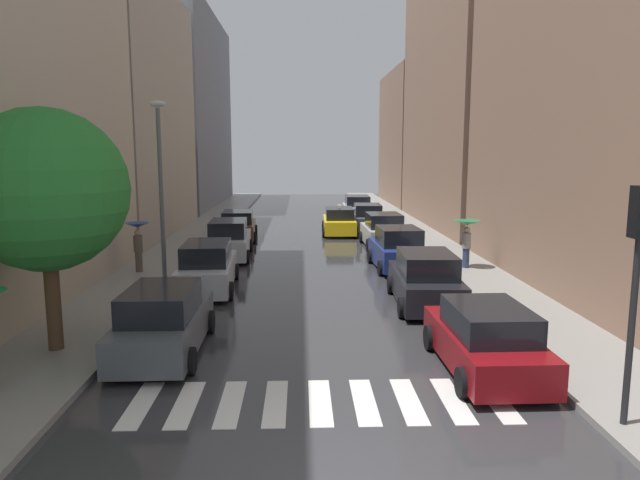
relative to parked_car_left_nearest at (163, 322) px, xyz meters
name	(u,v)px	position (x,y,z in m)	size (l,w,h in m)	color
ground_plane	(308,243)	(3.82, 17.58, -0.82)	(28.00, 72.00, 0.04)	#303032
sidewalk_left	(190,242)	(-2.68, 17.58, -0.72)	(3.00, 72.00, 0.15)	gray
sidewalk_right	(424,241)	(10.32, 17.58, -0.72)	(3.00, 72.00, 0.15)	gray
crosswalk_stripes	(320,402)	(3.82, -3.01, -0.79)	(7.65, 2.20, 0.01)	silver
building_left_mid	(119,112)	(-7.18, 20.87, 6.48)	(6.00, 15.30, 14.55)	#9E9384
building_left_far	(184,112)	(-7.18, 40.06, 7.76)	(6.00, 21.22, 17.12)	slate
building_right_mid	(475,47)	(14.82, 24.52, 10.90)	(6.00, 17.58, 23.40)	#8C6B56
building_right_far	(421,139)	(14.82, 40.92, 5.37)	(6.00, 14.27, 12.34)	#8C6B56
parked_car_left_nearest	(163,322)	(0.00, 0.00, 0.00)	(2.07, 4.59, 1.71)	#474C51
parked_car_left_second	(207,268)	(0.04, 6.63, 0.03)	(2.20, 4.85, 1.78)	#B2B7BF
parked_car_left_third	(229,240)	(0.03, 13.04, 0.05)	(2.22, 4.83, 1.83)	#B2B7BF
parked_car_left_fourth	(238,226)	(-0.15, 18.83, -0.02)	(2.28, 4.58, 1.66)	brown
parked_car_right_nearest	(486,340)	(7.67, -1.48, -0.05)	(2.10, 4.40, 1.59)	maroon
parked_car_right_second	(425,281)	(7.52, 4.28, 0.03)	(2.27, 4.69, 1.79)	black
parked_car_right_third	(398,250)	(7.60, 10.16, 0.04)	(2.24, 4.12, 1.83)	navy
parked_car_right_fourth	(383,231)	(7.80, 15.97, 0.03)	(2.22, 4.19, 1.79)	#B2B7BF
parked_car_right_fifth	(367,219)	(7.64, 21.92, 0.01)	(2.16, 4.27, 1.74)	#474C51
parked_car_right_sixth	(357,209)	(7.59, 28.15, 0.04)	(2.17, 4.81, 1.80)	#B2B7BF
taxi_midroad	(339,222)	(5.79, 20.77, -0.03)	(2.15, 4.59, 1.81)	yellow
pedestrian_near_tree	(467,232)	(10.41, 9.67, 0.87)	(1.15, 1.15, 2.01)	navy
pedestrian_by_kerb	(138,236)	(-3.17, 9.29, 0.80)	(0.98, 0.98, 2.02)	brown
street_tree_left	(45,190)	(-2.66, -0.02, 3.30)	(3.93, 3.93, 5.93)	#513823
traffic_light_right_corner	(639,253)	(9.27, -4.44, 2.49)	(0.30, 0.42, 4.30)	black
lamp_post_left	(161,179)	(-1.73, 7.54, 3.22)	(0.60, 0.28, 6.69)	#595B60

